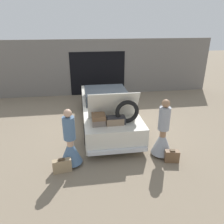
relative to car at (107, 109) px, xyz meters
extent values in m
plane|color=#7F705B|center=(0.00, 0.02, -0.59)|extent=(40.00, 40.00, 0.00)
cube|color=slate|center=(0.00, 3.73, 0.81)|extent=(12.00, 0.12, 2.80)
cube|color=black|center=(0.00, 3.66, 0.51)|extent=(2.80, 0.02, 2.20)
cube|color=silver|center=(0.00, 0.02, -0.08)|extent=(1.76, 4.78, 0.66)
cube|color=#1E2328|center=(0.00, 0.31, 0.45)|extent=(1.55, 1.53, 0.39)
cylinder|color=black|center=(-0.81, 1.50, -0.25)|extent=(0.18, 0.68, 0.68)
cylinder|color=black|center=(0.81, 1.50, -0.25)|extent=(0.18, 0.68, 0.68)
cylinder|color=black|center=(-0.81, -1.41, -0.25)|extent=(0.18, 0.68, 0.68)
cylinder|color=black|center=(0.81, -1.41, -0.25)|extent=(0.18, 0.68, 0.68)
cube|color=silver|center=(0.00, -2.41, -0.31)|extent=(1.67, 0.10, 0.12)
cube|color=silver|center=(0.00, -1.52, 0.70)|extent=(1.49, 0.49, 0.91)
cube|color=#75665B|center=(-0.47, -1.81, 0.35)|extent=(0.37, 0.35, 0.18)
cube|color=#2D2D33|center=(0.03, -1.81, 0.36)|extent=(0.54, 0.27, 0.22)
cube|color=brown|center=(-0.47, -1.81, 0.50)|extent=(0.38, 0.41, 0.13)
cube|color=#8C7259|center=(0.00, -1.81, 0.35)|extent=(0.50, 0.36, 0.19)
torus|color=black|center=(0.36, -1.81, 0.60)|extent=(0.70, 0.12, 0.70)
cylinder|color=tan|center=(-1.28, -2.41, -0.20)|extent=(0.17, 0.17, 0.78)
cone|color=slate|center=(-1.28, -2.41, -0.16)|extent=(0.59, 0.59, 0.70)
cylinder|color=slate|center=(-1.28, -2.41, 0.50)|extent=(0.31, 0.31, 0.62)
sphere|color=tan|center=(-1.28, -2.41, 0.91)|extent=(0.21, 0.21, 0.21)
cylinder|color=#997051|center=(1.28, -2.36, -0.17)|extent=(0.17, 0.17, 0.83)
cone|color=#9399A3|center=(1.28, -2.36, -0.13)|extent=(0.59, 0.59, 0.75)
cylinder|color=#9399A3|center=(1.28, -2.36, 0.57)|extent=(0.31, 0.31, 0.66)
sphere|color=#997051|center=(1.28, -2.36, 1.01)|extent=(0.22, 0.22, 0.22)
cube|color=#9E8460|center=(-1.51, -2.71, -0.41)|extent=(0.50, 0.23, 0.35)
cube|color=#4C3823|center=(-1.51, -2.71, -0.22)|extent=(0.18, 0.12, 0.02)
cube|color=brown|center=(1.45, -2.71, -0.42)|extent=(0.41, 0.24, 0.34)
cube|color=#4C3823|center=(1.45, -2.71, -0.23)|extent=(0.15, 0.13, 0.02)
camera|label=1|loc=(-0.93, -7.47, 3.01)|focal=35.00mm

